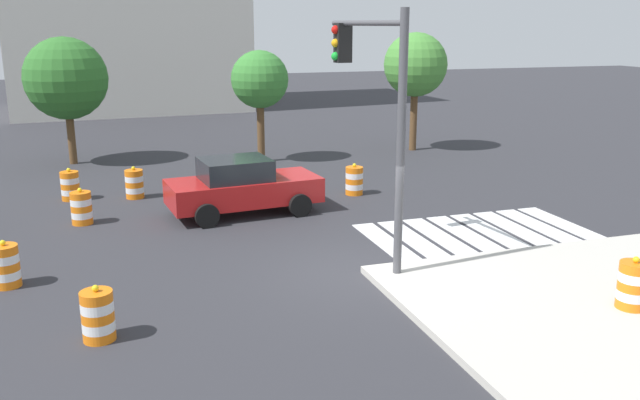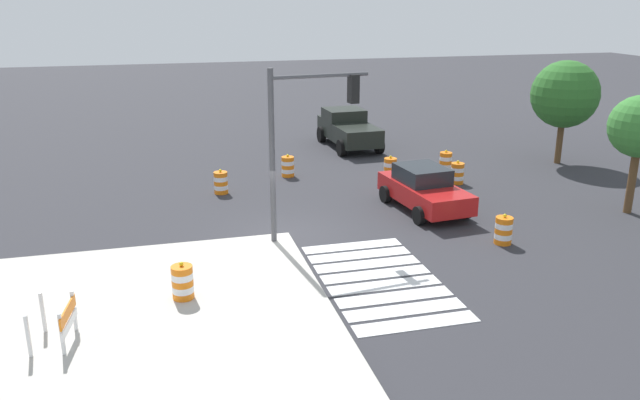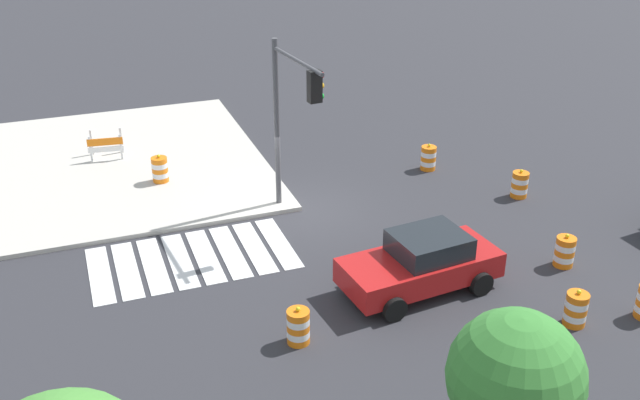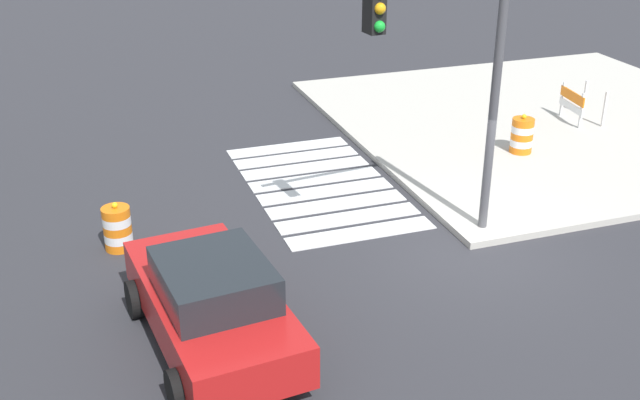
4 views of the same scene
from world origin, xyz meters
TOP-DOWN VIEW (x-y plane):
  - ground_plane at (0.00, 0.00)m, footprint 120.00×120.00m
  - sidewalk_corner at (6.00, -6.00)m, footprint 12.00×12.00m
  - crosswalk_stripes at (4.00, 1.80)m, footprint 5.85×3.20m
  - sports_car at (-1.52, 5.51)m, footprint 4.46×2.46m
  - traffic_barrel_crosswalk_end at (2.36, 6.62)m, footprint 0.56×0.56m
  - traffic_barrel_on_sidewalk at (4.02, -3.66)m, footprint 0.56×0.56m
  - construction_barricade at (5.61, -6.43)m, footprint 1.33×0.93m
  - traffic_light_pole at (0.46, 0.53)m, footprint 0.68×3.28m

SIDE VIEW (x-z plane):
  - ground_plane at x=0.00m, z-range 0.00..0.00m
  - crosswalk_stripes at x=4.00m, z-range 0.00..0.02m
  - sidewalk_corner at x=6.00m, z-range 0.00..0.15m
  - traffic_barrel_crosswalk_end at x=2.36m, z-range -0.06..0.96m
  - traffic_barrel_on_sidewalk at x=4.02m, z-range 0.09..1.11m
  - construction_barricade at x=5.61m, z-range 0.22..1.22m
  - sports_car at x=-1.52m, z-range 0.00..1.63m
  - traffic_light_pole at x=0.46m, z-range 1.16..6.66m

